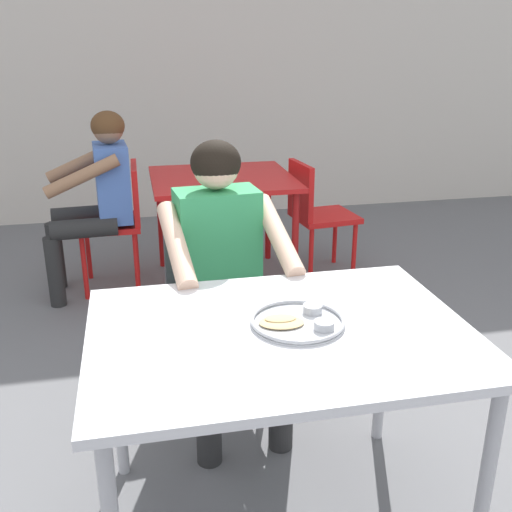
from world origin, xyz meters
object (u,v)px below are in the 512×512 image
(patron_background, at_px, (98,188))
(diner_foreground, at_px, (223,263))
(table_background_red, at_px, (222,189))
(chair_foreground, at_px, (213,295))
(chair_red_right, at_px, (315,210))
(table_foreground, at_px, (280,350))
(chair_red_left, at_px, (120,215))
(thali_tray, at_px, (298,321))

(patron_background, bearing_deg, diner_foreground, -69.50)
(diner_foreground, xyz_separation_m, table_background_red, (0.23, 1.51, -0.06))
(chair_foreground, distance_m, chair_red_right, 1.58)
(table_foreground, height_order, patron_background, patron_background)
(table_foreground, distance_m, chair_red_left, 2.32)
(chair_foreground, relative_size, chair_red_left, 0.99)
(chair_red_right, bearing_deg, table_foreground, -110.14)
(table_foreground, bearing_deg, chair_red_left, 102.87)
(chair_foreground, bearing_deg, thali_tray, -80.31)
(chair_red_right, bearing_deg, patron_background, -179.64)
(chair_red_right, distance_m, patron_background, 1.46)
(thali_tray, height_order, diner_foreground, diner_foreground)
(diner_foreground, distance_m, chair_red_right, 1.77)
(chair_red_left, bearing_deg, table_background_red, -5.03)
(chair_foreground, bearing_deg, diner_foreground, -85.70)
(chair_foreground, distance_m, diner_foreground, 0.32)
(chair_red_left, distance_m, patron_background, 0.25)
(diner_foreground, relative_size, chair_red_left, 1.46)
(thali_tray, xyz_separation_m, diner_foreground, (-0.13, 0.66, -0.04))
(table_foreground, xyz_separation_m, table_background_red, (0.16, 2.19, -0.02))
(diner_foreground, height_order, table_background_red, diner_foreground)
(thali_tray, height_order, table_background_red, thali_tray)
(chair_foreground, distance_m, table_background_red, 1.33)
(patron_background, bearing_deg, table_foreground, -73.84)
(table_foreground, height_order, chair_red_right, chair_red_right)
(table_background_red, xyz_separation_m, chair_red_right, (0.64, 0.00, -0.18))
(chair_red_left, bearing_deg, diner_foreground, -74.23)
(thali_tray, relative_size, chair_red_right, 0.37)
(table_foreground, distance_m, table_background_red, 2.20)
(chair_red_left, bearing_deg, patron_background, -150.69)
(thali_tray, xyz_separation_m, patron_background, (-0.70, 2.17, -0.06))
(diner_foreground, bearing_deg, chair_red_right, 59.95)
(thali_tray, xyz_separation_m, chair_red_left, (-0.58, 2.23, -0.27))
(chair_red_left, xyz_separation_m, patron_background, (-0.12, -0.07, 0.21))
(table_background_red, bearing_deg, diner_foreground, -98.69)
(thali_tray, distance_m, chair_red_right, 2.32)
(table_foreground, relative_size, patron_background, 0.99)
(diner_foreground, xyz_separation_m, patron_background, (-0.56, 1.51, -0.01))
(thali_tray, bearing_deg, chair_red_left, 104.50)
(table_background_red, relative_size, chair_red_left, 1.11)
(table_foreground, xyz_separation_m, chair_red_right, (0.81, 2.20, -0.21))
(table_background_red, height_order, patron_background, patron_background)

